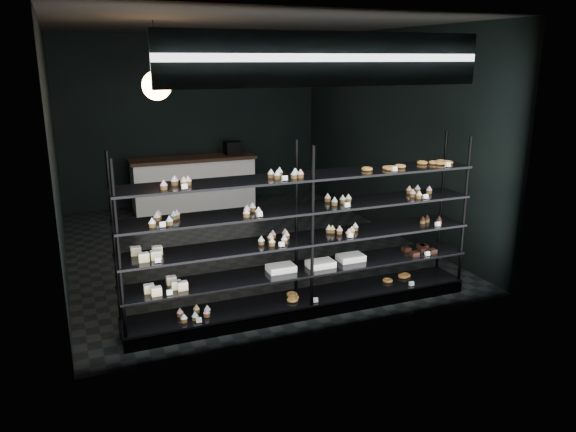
{
  "coord_description": "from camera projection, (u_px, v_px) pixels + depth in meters",
  "views": [
    {
      "loc": [
        -2.39,
        -7.8,
        2.76
      ],
      "look_at": [
        -0.0,
        -1.9,
        0.97
      ],
      "focal_mm": 35.0,
      "sensor_mm": 36.0,
      "label": 1
    }
  ],
  "objects": [
    {
      "name": "pendant_lamp",
      "position": [
        157.0,
        86.0,
        6.56
      ],
      "size": [
        0.34,
        0.34,
        0.9
      ],
      "color": "black",
      "rests_on": "room"
    },
    {
      "name": "signage",
      "position": [
        330.0,
        59.0,
        5.21
      ],
      "size": [
        3.3,
        0.05,
        0.5
      ],
      "color": "#0E1946",
      "rests_on": "room"
    },
    {
      "name": "service_counter",
      "position": [
        194.0,
        182.0,
        10.61
      ],
      "size": [
        2.34,
        0.65,
        1.23
      ],
      "color": "silver",
      "rests_on": "room"
    },
    {
      "name": "display_shelf",
      "position": [
        302.0,
        258.0,
        6.19
      ],
      "size": [
        4.0,
        0.5,
        1.91
      ],
      "color": "black",
      "rests_on": "room"
    },
    {
      "name": "room",
      "position": [
        239.0,
        141.0,
        8.14
      ],
      "size": [
        5.01,
        6.01,
        3.2
      ],
      "color": "black",
      "rests_on": "ground"
    }
  ]
}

